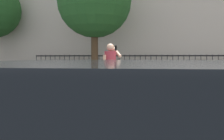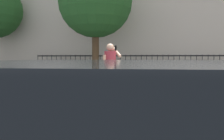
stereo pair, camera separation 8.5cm
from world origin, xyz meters
name	(u,v)px [view 2 (the right image)]	position (x,y,z in m)	size (l,w,h in m)	color
ground_plane	(152,116)	(0.00, 0.00, 0.00)	(60.00, 60.00, 0.00)	#28282B
sidewalk	(153,99)	(0.00, 2.20, 0.07)	(28.00, 4.40, 0.15)	gray
iron_fence	(155,67)	(0.00, 5.90, 1.02)	(12.03, 0.04, 1.60)	black
pedestrian_on_phone	(109,68)	(-1.24, 0.85, 1.15)	(0.69, 0.69, 1.72)	tan
street_bench	(55,77)	(-4.14, 3.68, 0.65)	(1.60, 0.45, 0.95)	brown
street_tree_far	(95,1)	(-2.55, 4.43, 3.92)	(3.23, 3.23, 5.56)	#4C3823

